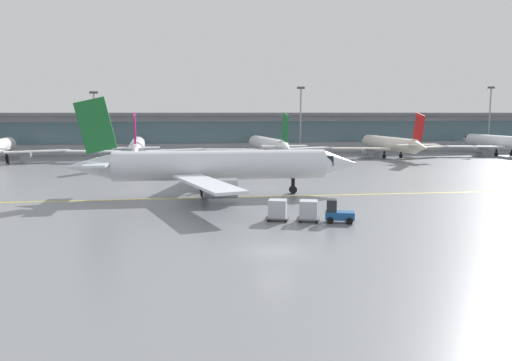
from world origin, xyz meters
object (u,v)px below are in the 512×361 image
gate_airplane_3 (268,145)px  apron_light_mast_2 (301,118)px  gate_airplane_5 (501,142)px  taxiing_regional_jet (217,166)px  cargo_dolly_lead (309,210)px  gate_airplane_2 (137,147)px  apron_light_mast_1 (95,121)px  cargo_dolly_trailing (278,209)px  gate_airplane_4 (390,144)px  apron_light_mast_3 (490,116)px  baggage_tug (337,213)px

gate_airplane_3 → apron_light_mast_2: bearing=-45.2°
gate_airplane_5 → taxiing_regional_jet: bearing=120.4°
gate_airplane_5 → cargo_dolly_lead: gate_airplane_5 is taller
gate_airplane_2 → cargo_dolly_lead: (19.34, -61.59, -1.87)m
taxiing_regional_jet → apron_light_mast_1: (-22.20, 57.97, 4.31)m
cargo_dolly_trailing → apron_light_mast_2: bearing=92.1°
gate_airplane_3 → apron_light_mast_1: bearing=65.9°
cargo_dolly_lead → apron_light_mast_2: 76.23m
gate_airplane_4 → gate_airplane_5: (26.90, 1.25, 0.02)m
apron_light_mast_3 → gate_airplane_4: bearing=-157.1°
apron_light_mast_2 → gate_airplane_2: bearing=-161.3°
apron_light_mast_1 → cargo_dolly_trailing: bearing=-70.2°
gate_airplane_4 → cargo_dolly_trailing: (-36.76, -61.29, -1.84)m
gate_airplane_2 → gate_airplane_3: same height
gate_airplane_2 → baggage_tug: size_ratio=10.14×
gate_airplane_2 → gate_airplane_3: (26.70, 0.65, 0.00)m
taxiing_regional_jet → apron_light_mast_2: size_ratio=2.26×
gate_airplane_3 → taxiing_regional_jet: taxiing_regional_jet is taller
gate_airplane_2 → apron_light_mast_1: apron_light_mast_1 is taller
baggage_tug → apron_light_mast_3: bearing=67.6°
gate_airplane_5 → apron_light_mast_3: (4.66, 12.07, 5.76)m
gate_airplane_5 → apron_light_mast_1: size_ratio=2.07×
gate_airplane_4 → apron_light_mast_2: size_ratio=1.88×
baggage_tug → taxiing_regional_jet: bearing=136.0°
cargo_dolly_lead → apron_light_mast_2: (17.05, 73.93, 7.40)m
gate_airplane_3 → apron_light_mast_1: apron_light_mast_1 is taller
gate_airplane_4 → apron_light_mast_2: 21.44m
gate_airplane_5 → apron_light_mast_2: 45.49m
taxiing_regional_jet → baggage_tug: size_ratio=12.10×
baggage_tug → gate_airplane_4: bearing=80.6°
gate_airplane_2 → apron_light_mast_3: size_ratio=1.84×
cargo_dolly_lead → apron_light_mast_3: (65.62, 75.45, 7.63)m
gate_airplane_2 → cargo_dolly_trailing: size_ratio=11.86×
gate_airplane_5 → apron_light_mast_2: (-43.91, 10.55, 5.53)m
baggage_tug → gate_airplane_3: bearing=102.8°
gate_airplane_3 → taxiing_regional_jet: size_ratio=0.84×
gate_airplane_3 → cargo_dolly_trailing: (-10.06, -61.40, -1.87)m
gate_airplane_3 → cargo_dolly_lead: (-7.36, -62.23, -1.87)m
cargo_dolly_lead → apron_light_mast_1: bearing=128.6°
cargo_dolly_trailing → gate_airplane_4: bearing=76.3°
gate_airplane_2 → taxiing_regional_jet: size_ratio=0.84×
cargo_dolly_trailing → apron_light_mast_1: (-26.50, 73.66, 6.75)m
gate_airplane_2 → apron_light_mast_3: 86.27m
taxiing_regional_jet → apron_light_mast_1: size_ratio=2.46×
cargo_dolly_trailing → apron_light_mast_1: bearing=127.0°
gate_airplane_4 → apron_light_mast_3: (31.55, 13.32, 5.78)m
gate_airplane_5 → taxiing_regional_jet: taxiing_regional_jet is taller
gate_airplane_2 → apron_light_mast_3: bearing=-83.1°
cargo_dolly_trailing → gate_airplane_5: bearing=61.7°
apron_light_mast_2 → apron_light_mast_1: bearing=179.3°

